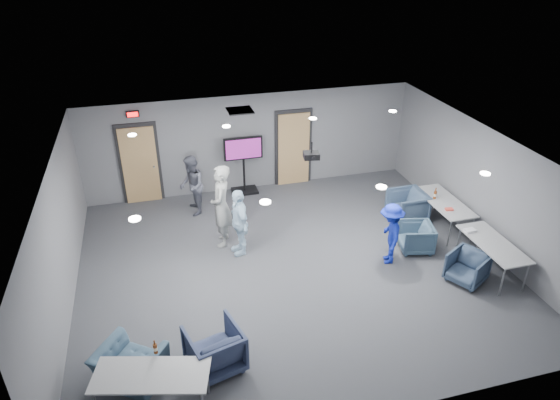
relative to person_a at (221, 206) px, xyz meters
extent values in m
plane|color=#34363B|center=(1.29, -1.32, -0.98)|extent=(9.00, 9.00, 0.00)
plane|color=silver|center=(1.29, -1.32, 1.72)|extent=(9.00, 9.00, 0.00)
cube|color=slate|center=(1.29, 2.68, 0.37)|extent=(9.00, 0.02, 2.70)
cube|color=slate|center=(1.29, -5.32, 0.37)|extent=(9.00, 0.02, 2.70)
cube|color=slate|center=(-3.21, -1.32, 0.37)|extent=(0.02, 8.00, 2.70)
cube|color=slate|center=(5.79, -1.32, 0.37)|extent=(0.02, 8.00, 2.70)
cube|color=black|center=(-1.71, 2.65, 0.10)|extent=(1.06, 0.06, 2.24)
cube|color=tan|center=(-1.71, 2.61, 0.07)|extent=(0.90, 0.05, 2.10)
cylinder|color=gray|center=(-1.36, 2.56, 0.02)|extent=(0.04, 0.10, 0.04)
cube|color=black|center=(2.49, 2.65, 0.10)|extent=(1.06, 0.06, 2.24)
cube|color=tan|center=(2.49, 2.61, 0.07)|extent=(0.90, 0.05, 2.10)
cylinder|color=gray|center=(2.84, 2.56, 0.02)|extent=(0.04, 0.10, 0.04)
cube|color=black|center=(-1.71, 2.62, 1.47)|extent=(0.32, 0.06, 0.16)
cube|color=#FF0C0C|center=(-1.71, 2.58, 1.47)|extent=(0.26, 0.02, 0.11)
cube|color=black|center=(0.79, 1.48, 1.70)|extent=(0.60, 0.60, 0.03)
cylinder|color=white|center=(-1.71, -3.12, 1.70)|extent=(0.18, 0.18, 0.02)
cylinder|color=white|center=(-1.71, 0.48, 1.70)|extent=(0.18, 0.18, 0.02)
cylinder|color=white|center=(0.29, -3.12, 1.70)|extent=(0.18, 0.18, 0.02)
cylinder|color=white|center=(0.29, 0.48, 1.70)|extent=(0.18, 0.18, 0.02)
cylinder|color=white|center=(2.29, -3.12, 1.70)|extent=(0.18, 0.18, 0.02)
cylinder|color=white|center=(2.29, 0.48, 1.70)|extent=(0.18, 0.18, 0.02)
cylinder|color=white|center=(4.29, -3.12, 1.70)|extent=(0.18, 0.18, 0.02)
cylinder|color=white|center=(4.29, 0.48, 1.70)|extent=(0.18, 0.18, 0.02)
imported|color=#969896|center=(0.00, 0.00, 0.00)|extent=(0.63, 0.81, 1.96)
imported|color=#545765|center=(-0.50, 1.61, -0.20)|extent=(0.61, 0.77, 1.56)
imported|color=#C6E6FF|center=(0.31, -0.48, -0.19)|extent=(0.50, 0.97, 1.58)
imported|color=#18279D|center=(3.38, -1.69, -0.28)|extent=(0.78, 1.03, 1.41)
imported|color=#3B4E67|center=(4.64, -0.16, -0.59)|extent=(0.87, 0.85, 0.78)
imported|color=#3A5064|center=(4.19, -1.44, -0.65)|extent=(0.87, 0.85, 0.66)
imported|color=#35455C|center=(4.64, -2.77, -0.65)|extent=(0.98, 0.97, 0.66)
imported|color=#353E5C|center=(-0.76, -3.72, -0.59)|extent=(1.04, 1.06, 0.79)
imported|color=#3E576C|center=(-2.11, -3.67, -0.66)|extent=(1.31, 1.28, 0.64)
cube|color=#A4A6A8|center=(5.29, -0.71, -0.27)|extent=(0.74, 1.78, 0.03)
cylinder|color=gray|center=(4.99, 0.09, -0.63)|extent=(0.04, 0.04, 0.70)
cylinder|color=gray|center=(4.99, -1.52, -0.63)|extent=(0.04, 0.04, 0.70)
cylinder|color=gray|center=(5.58, 0.09, -0.63)|extent=(0.04, 0.04, 0.70)
cylinder|color=gray|center=(5.58, -1.52, -0.63)|extent=(0.04, 0.04, 0.70)
cube|color=#A4A6A8|center=(5.29, -2.61, -0.27)|extent=(0.71, 1.69, 0.03)
cylinder|color=gray|center=(5.01, -1.85, -0.63)|extent=(0.04, 0.04, 0.70)
cylinder|color=gray|center=(5.01, -3.38, -0.63)|extent=(0.04, 0.04, 0.70)
cylinder|color=gray|center=(5.56, -1.85, -0.63)|extent=(0.04, 0.04, 0.70)
cylinder|color=gray|center=(5.56, -3.38, -0.63)|extent=(0.04, 0.04, 0.70)
cube|color=#A4A6A8|center=(-1.77, -4.32, -0.27)|extent=(1.83, 1.12, 0.03)
cylinder|color=gray|center=(-0.95, -4.25, -0.63)|extent=(0.04, 0.04, 0.70)
cylinder|color=gray|center=(-2.44, -3.86, -0.63)|extent=(0.04, 0.04, 0.70)
cylinder|color=#5F2C10|center=(-1.67, -3.91, -0.16)|extent=(0.06, 0.06, 0.18)
cylinder|color=#5F2C10|center=(-1.67, -3.91, -0.04)|extent=(0.02, 0.02, 0.08)
cylinder|color=beige|center=(-1.67, -3.91, -0.16)|extent=(0.07, 0.07, 0.06)
cylinder|color=#5F2C10|center=(5.12, -0.54, -0.15)|extent=(0.07, 0.07, 0.20)
cylinder|color=#5F2C10|center=(5.12, -0.54, -0.01)|extent=(0.03, 0.03, 0.09)
cylinder|color=beige|center=(5.12, -0.54, -0.15)|extent=(0.08, 0.08, 0.07)
cube|color=#D94336|center=(5.16, -1.13, -0.23)|extent=(0.19, 0.15, 0.04)
cube|color=white|center=(5.07, -2.09, -0.23)|extent=(0.23, 0.16, 0.05)
cube|color=black|center=(1.01, 2.43, -0.95)|extent=(0.71, 0.50, 0.06)
cylinder|color=black|center=(1.01, 2.43, -0.33)|extent=(0.06, 0.06, 1.21)
cube|color=black|center=(1.01, 2.43, 0.33)|extent=(1.06, 0.07, 0.63)
cube|color=#74196C|center=(1.01, 2.38, 0.33)|extent=(0.96, 0.01, 0.55)
cylinder|color=black|center=(1.80, -0.91, 1.60)|extent=(0.04, 0.04, 0.22)
cube|color=black|center=(1.80, -0.91, 1.42)|extent=(0.36, 0.32, 0.13)
cylinder|color=black|center=(1.80, -1.06, 1.42)|extent=(0.08, 0.06, 0.08)
camera|label=1|loc=(-1.31, -9.86, 5.47)|focal=32.00mm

